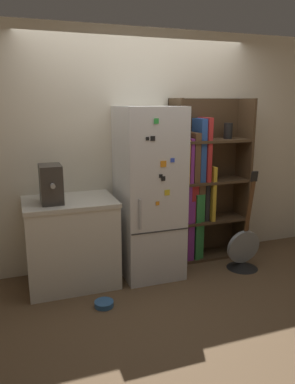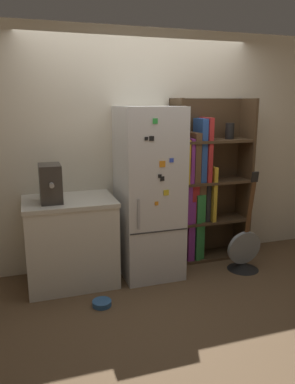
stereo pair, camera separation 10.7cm
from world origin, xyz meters
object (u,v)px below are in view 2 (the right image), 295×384
(espresso_machine, at_px, (50,183))
(pet_bowl, at_px, (102,303))
(refrigerator, at_px, (149,193))
(guitar, at_px, (244,255))
(bookshelf, at_px, (199,189))

(espresso_machine, xyz_separation_m, pet_bowl, (0.36, -0.52, -1.05))
(refrigerator, bearing_deg, espresso_machine, -177.18)
(refrigerator, bearing_deg, pet_bowl, -138.54)
(refrigerator, relative_size, guitar, 1.58)
(bookshelf, bearing_deg, espresso_machine, -171.96)
(refrigerator, relative_size, pet_bowl, 9.98)
(guitar, xyz_separation_m, pet_bowl, (-1.66, -0.28, -0.14))
(bookshelf, relative_size, espresso_machine, 5.10)
(bookshelf, distance_m, espresso_machine, 1.72)
(espresso_machine, distance_m, guitar, 2.24)
(guitar, bearing_deg, bookshelf, 125.70)
(pet_bowl, bearing_deg, bookshelf, 29.69)
(refrigerator, distance_m, bookshelf, 0.71)
(bookshelf, xyz_separation_m, guitar, (0.34, -0.48, -0.68))
(espresso_machine, bearing_deg, bookshelf, 8.04)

